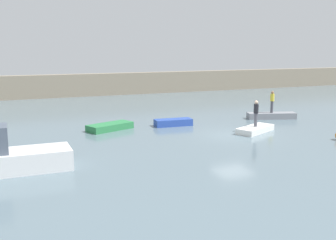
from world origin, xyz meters
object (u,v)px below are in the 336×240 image
person_yellow_shirt (272,101)px  rowboat_white (255,129)px  rowboat_blue (173,122)px  rowboat_grey (271,116)px  rowboat_green (110,127)px  person_dark_shirt (256,112)px

person_yellow_shirt → rowboat_white: bearing=-137.5°
rowboat_blue → person_yellow_shirt: 8.61m
rowboat_grey → person_yellow_shirt: person_yellow_shirt is taller
rowboat_white → rowboat_blue: bearing=109.0°
rowboat_green → person_yellow_shirt: bearing=-24.7°
rowboat_green → person_dark_shirt: (8.95, -4.52, 1.17)m
rowboat_blue → rowboat_white: size_ratio=0.87×
rowboat_green → rowboat_blue: 4.70m
rowboat_green → rowboat_blue: bearing=-25.7°
rowboat_grey → rowboat_white: bearing=-119.3°
rowboat_green → rowboat_blue: size_ratio=1.18×
rowboat_green → rowboat_white: bearing=-48.8°
rowboat_white → person_dark_shirt: person_dark_shirt is taller
rowboat_green → person_yellow_shirt: 13.27m
rowboat_white → person_dark_shirt: bearing=0.0°
rowboat_green → rowboat_white: 10.03m
rowboat_green → rowboat_white: rowboat_green is taller
rowboat_white → rowboat_grey: size_ratio=0.81×
rowboat_white → person_yellow_shirt: person_yellow_shirt is taller
person_dark_shirt → person_yellow_shirt: bearing=42.5°
rowboat_green → person_yellow_shirt: (13.20, -0.62, 1.23)m
rowboat_white → person_dark_shirt: size_ratio=1.77×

